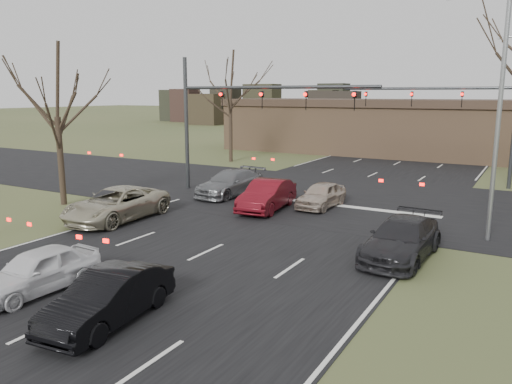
# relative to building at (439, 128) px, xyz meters

# --- Properties ---
(ground) EXTENTS (360.00, 360.00, 0.00)m
(ground) POSITION_rel_building_xyz_m (-2.00, -38.00, -2.67)
(ground) COLOR #414C28
(ground) RESTS_ON ground
(road_main) EXTENTS (14.00, 300.00, 0.02)m
(road_main) POSITION_rel_building_xyz_m (-2.00, 22.00, -2.66)
(road_main) COLOR black
(road_main) RESTS_ON ground
(road_cross) EXTENTS (200.00, 14.00, 0.02)m
(road_cross) POSITION_rel_building_xyz_m (-2.00, -23.00, -2.65)
(road_cross) COLOR black
(road_cross) RESTS_ON ground
(building) EXTENTS (42.40, 10.40, 5.30)m
(building) POSITION_rel_building_xyz_m (0.00, 0.00, 0.00)
(building) COLOR #8B684A
(building) RESTS_ON ground
(mast_arm_near) EXTENTS (12.12, 0.24, 8.00)m
(mast_arm_near) POSITION_rel_building_xyz_m (-7.23, -25.00, 2.41)
(mast_arm_near) COLOR #383A3D
(mast_arm_near) RESTS_ON ground
(mast_arm_far) EXTENTS (11.12, 0.24, 8.00)m
(mast_arm_far) POSITION_rel_building_xyz_m (4.18, -15.00, 2.35)
(mast_arm_far) COLOR #383A3D
(mast_arm_far) RESTS_ON ground
(streetlight_right_near) EXTENTS (2.34, 0.25, 10.00)m
(streetlight_right_near) POSITION_rel_building_xyz_m (6.82, -28.00, 2.92)
(streetlight_right_near) COLOR gray
(streetlight_right_near) RESTS_ON ground
(tree_left_near) EXTENTS (5.10, 5.10, 8.50)m
(tree_left_near) POSITION_rel_building_xyz_m (-13.50, -32.00, 3.90)
(tree_left_near) COLOR black
(tree_left_near) RESTS_ON ground
(tree_left_far) EXTENTS (5.70, 5.70, 9.50)m
(tree_left_far) POSITION_rel_building_xyz_m (-15.00, -13.00, 4.68)
(tree_left_far) COLOR black
(tree_left_far) RESTS_ON ground
(car_silver_suv) EXTENTS (2.75, 5.60, 1.53)m
(car_silver_suv) POSITION_rel_building_xyz_m (-8.50, -33.06, -1.90)
(car_silver_suv) COLOR #B3AC90
(car_silver_suv) RESTS_ON ground
(car_white_sedan) EXTENTS (1.71, 3.96, 1.33)m
(car_white_sedan) POSITION_rel_building_xyz_m (-4.20, -40.56, -2.00)
(car_white_sedan) COLOR silver
(car_white_sedan) RESTS_ON ground
(car_black_hatch) EXTENTS (1.87, 4.24, 1.35)m
(car_black_hatch) POSITION_rel_building_xyz_m (-0.81, -40.98, -1.99)
(car_black_hatch) COLOR black
(car_black_hatch) RESTS_ON ground
(car_charcoal_sedan) EXTENTS (2.22, 5.03, 1.43)m
(car_charcoal_sedan) POSITION_rel_building_xyz_m (4.50, -32.01, -1.95)
(car_charcoal_sedan) COLOR black
(car_charcoal_sedan) RESTS_ON ground
(car_grey_ahead) EXTENTS (2.41, 5.20, 1.47)m
(car_grey_ahead) POSITION_rel_building_xyz_m (-7.02, -25.50, -1.93)
(car_grey_ahead) COLOR slate
(car_grey_ahead) RESTS_ON ground
(car_red_ahead) EXTENTS (2.15, 4.80, 1.53)m
(car_red_ahead) POSITION_rel_building_xyz_m (-3.37, -27.71, -1.90)
(car_red_ahead) COLOR #5D0D16
(car_red_ahead) RESTS_ON ground
(car_silver_ahead) EXTENTS (1.67, 3.92, 1.32)m
(car_silver_ahead) POSITION_rel_building_xyz_m (-1.20, -25.77, -2.01)
(car_silver_ahead) COLOR #BBAA97
(car_silver_ahead) RESTS_ON ground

